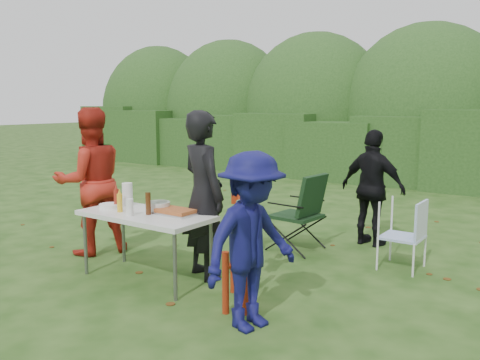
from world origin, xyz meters
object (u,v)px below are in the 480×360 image
Objects in this scene: camping_chair at (296,211)px; mustard_bottle at (120,203)px; child at (252,241)px; dog at (239,252)px; beer_bottle at (148,204)px; paper_towel_roll at (127,194)px; folding_table at (146,218)px; person_cook at (204,195)px; person_red_jacket at (90,181)px; person_black_puffy at (373,188)px; lawn_chair at (402,234)px; ketchup_bottle at (117,199)px.

camping_chair is 5.17× the size of mustard_bottle.
child is 1.43× the size of dog.
beer_bottle is 0.61m from paper_towel_roll.
beer_bottle is at bearing -21.85° from folding_table.
camping_chair is (0.78, 1.94, -0.17)m from folding_table.
person_cook is 1.75m from person_red_jacket.
paper_towel_roll reaches higher than folding_table.
person_red_jacket reaches higher than person_black_puffy.
child reaches higher than lawn_chair.
dog is 2.16m from lawn_chair.
child is (2.91, -0.65, -0.17)m from person_red_jacket.
folding_table is at bearing 63.35° from dog.
folding_table is 0.48m from ketchup_bottle.
beer_bottle is at bearing 71.34° from person_black_puffy.
person_black_puffy is 6.56× the size of beer_bottle.
person_red_jacket is at bearing 27.34° from person_cook.
paper_towel_roll is (-1.27, -1.75, 0.35)m from camping_chair.
person_black_puffy is (1.05, 2.30, -0.13)m from person_cook.
folding_table is at bearing 100.53° from person_red_jacket.
person_red_jacket is 9.33× the size of mustard_bottle.
camping_chair is (0.33, 1.50, -0.40)m from person_cook.
person_black_puffy reaches higher than dog.
camping_chair is (2.07, 1.63, -0.42)m from person_red_jacket.
person_red_jacket is at bearing 42.62° from camping_chair.
person_black_puffy is 1.11m from camping_chair.
camping_chair is (-0.44, 1.91, 0.01)m from dog.
child reaches higher than ketchup_bottle.
child reaches higher than beer_bottle.
ketchup_bottle is at bearing 63.11° from person_black_puffy.
lawn_chair is 3.24m from mustard_bottle.
dog reaches higher than paper_towel_roll.
child is at bearing -11.50° from beer_bottle.
person_black_puffy reaches higher than lawn_chair.
child is 1.85× the size of lawn_chair.
child is 2.10m from ketchup_bottle.
mustard_bottle is (-2.44, -2.09, 0.43)m from lawn_chair.
folding_table is at bearing 42.54° from lawn_chair.
lawn_chair is at bearing 44.01° from beer_bottle.
person_cook reaches higher than dog.
person_red_jacket is at bearing 159.65° from ketchup_bottle.
lawn_chair is (2.16, 1.98, -0.27)m from folding_table.
person_red_jacket is at bearing 25.88° from lawn_chair.
folding_table is at bearing 0.63° from ketchup_bottle.
ketchup_bottle is (-0.45, -0.00, 0.16)m from folding_table.
mustard_bottle is 0.36m from beer_bottle.
folding_table is 6.25× the size of beer_bottle.
child is 1.58m from beer_bottle.
dog is at bearing 57.48° from child.
camping_chair reaches higher than beer_bottle.
dog is at bearing 175.11° from person_cook.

